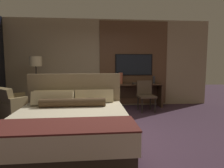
{
  "coord_description": "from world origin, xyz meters",
  "views": [
    {
      "loc": [
        -0.31,
        -3.93,
        1.45
      ],
      "look_at": [
        0.19,
        0.95,
        0.9
      ],
      "focal_mm": 32.0,
      "sensor_mm": 36.0,
      "label": 1
    }
  ],
  "objects_px": {
    "armchair_by_window": "(17,107)",
    "tv": "(134,65)",
    "desk_chair": "(145,93)",
    "book": "(136,83)",
    "floor_lamp": "(36,66)",
    "desk": "(135,91)",
    "bed": "(71,124)",
    "vase_tall": "(121,78)",
    "vase_short": "(154,80)"
  },
  "relations": [
    {
      "from": "armchair_by_window",
      "to": "tv",
      "type": "bearing_deg",
      "value": -119.32
    },
    {
      "from": "desk_chair",
      "to": "armchair_by_window",
      "type": "xyz_separation_m",
      "value": [
        -3.52,
        -0.35,
        -0.26
      ]
    },
    {
      "from": "armchair_by_window",
      "to": "book",
      "type": "height_order",
      "value": "armchair_by_window"
    },
    {
      "from": "floor_lamp",
      "to": "tv",
      "type": "bearing_deg",
      "value": 10.32
    },
    {
      "from": "floor_lamp",
      "to": "desk",
      "type": "bearing_deg",
      "value": 6.69
    },
    {
      "from": "tv",
      "to": "book",
      "type": "distance_m",
      "value": 0.63
    },
    {
      "from": "floor_lamp",
      "to": "book",
      "type": "relative_size",
      "value": 7.1
    },
    {
      "from": "floor_lamp",
      "to": "book",
      "type": "xyz_separation_m",
      "value": [
        2.98,
        0.31,
        -0.56
      ]
    },
    {
      "from": "bed",
      "to": "vase_tall",
      "type": "relative_size",
      "value": 6.2
    },
    {
      "from": "floor_lamp",
      "to": "vase_short",
      "type": "distance_m",
      "value": 3.63
    },
    {
      "from": "desk",
      "to": "floor_lamp",
      "type": "relative_size",
      "value": 1.08
    },
    {
      "from": "tv",
      "to": "armchair_by_window",
      "type": "xyz_separation_m",
      "value": [
        -3.32,
        -1.13,
        -1.07
      ]
    },
    {
      "from": "vase_tall",
      "to": "book",
      "type": "relative_size",
      "value": 1.57
    },
    {
      "from": "desk",
      "to": "tv",
      "type": "bearing_deg",
      "value": 90.0
    },
    {
      "from": "tv",
      "to": "desk_chair",
      "type": "distance_m",
      "value": 1.14
    },
    {
      "from": "desk",
      "to": "desk_chair",
      "type": "bearing_deg",
      "value": -71.7
    },
    {
      "from": "desk_chair",
      "to": "floor_lamp",
      "type": "relative_size",
      "value": 0.56
    },
    {
      "from": "armchair_by_window",
      "to": "bed",
      "type": "bearing_deg",
      "value": 173.5
    },
    {
      "from": "vase_short",
      "to": "vase_tall",
      "type": "bearing_deg",
      "value": -178.31
    },
    {
      "from": "desk",
      "to": "floor_lamp",
      "type": "bearing_deg",
      "value": -173.31
    },
    {
      "from": "bed",
      "to": "desk_chair",
      "type": "bearing_deg",
      "value": 47.26
    },
    {
      "from": "tv",
      "to": "floor_lamp",
      "type": "distance_m",
      "value": 3.01
    },
    {
      "from": "armchair_by_window",
      "to": "book",
      "type": "xyz_separation_m",
      "value": [
        3.35,
        0.9,
        0.49
      ]
    },
    {
      "from": "bed",
      "to": "floor_lamp",
      "type": "relative_size",
      "value": 1.37
    },
    {
      "from": "desk",
      "to": "armchair_by_window",
      "type": "bearing_deg",
      "value": -164.26
    },
    {
      "from": "tv",
      "to": "book",
      "type": "bearing_deg",
      "value": -84.72
    },
    {
      "from": "bed",
      "to": "tv",
      "type": "distance_m",
      "value": 3.54
    },
    {
      "from": "armchair_by_window",
      "to": "floor_lamp",
      "type": "relative_size",
      "value": 0.74
    },
    {
      "from": "tv",
      "to": "vase_tall",
      "type": "xyz_separation_m",
      "value": [
        -0.47,
        -0.24,
        -0.42
      ]
    },
    {
      "from": "desk",
      "to": "armchair_by_window",
      "type": "relative_size",
      "value": 1.47
    },
    {
      "from": "bed",
      "to": "book",
      "type": "bearing_deg",
      "value": 56.17
    },
    {
      "from": "bed",
      "to": "book",
      "type": "xyz_separation_m",
      "value": [
        1.78,
        2.66,
        0.44
      ]
    },
    {
      "from": "tv",
      "to": "desk_chair",
      "type": "height_order",
      "value": "tv"
    },
    {
      "from": "desk",
      "to": "armchair_by_window",
      "type": "height_order",
      "value": "armchair_by_window"
    },
    {
      "from": "desk",
      "to": "desk_chair",
      "type": "distance_m",
      "value": 0.61
    },
    {
      "from": "bed",
      "to": "vase_short",
      "type": "distance_m",
      "value": 3.63
    },
    {
      "from": "armchair_by_window",
      "to": "vase_tall",
      "type": "xyz_separation_m",
      "value": [
        2.86,
        0.89,
        0.65
      ]
    },
    {
      "from": "tv",
      "to": "book",
      "type": "xyz_separation_m",
      "value": [
        0.02,
        -0.23,
        -0.58
      ]
    },
    {
      "from": "desk_chair",
      "to": "book",
      "type": "relative_size",
      "value": 3.97
    },
    {
      "from": "tv",
      "to": "floor_lamp",
      "type": "relative_size",
      "value": 0.77
    },
    {
      "from": "tv",
      "to": "armchair_by_window",
      "type": "height_order",
      "value": "tv"
    },
    {
      "from": "vase_short",
      "to": "tv",
      "type": "bearing_deg",
      "value": 161.51
    },
    {
      "from": "desk",
      "to": "tv",
      "type": "height_order",
      "value": "tv"
    },
    {
      "from": "book",
      "to": "floor_lamp",
      "type": "bearing_deg",
      "value": -174.07
    },
    {
      "from": "desk",
      "to": "vase_short",
      "type": "bearing_deg",
      "value": -1.38
    },
    {
      "from": "tv",
      "to": "vase_short",
      "type": "xyz_separation_m",
      "value": [
        0.62,
        -0.21,
        -0.48
      ]
    },
    {
      "from": "vase_tall",
      "to": "tv",
      "type": "bearing_deg",
      "value": 27.14
    },
    {
      "from": "armchair_by_window",
      "to": "vase_tall",
      "type": "distance_m",
      "value": 3.06
    },
    {
      "from": "vase_tall",
      "to": "book",
      "type": "height_order",
      "value": "vase_tall"
    },
    {
      "from": "vase_short",
      "to": "floor_lamp",
      "type": "bearing_deg",
      "value": -174.7
    }
  ]
}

